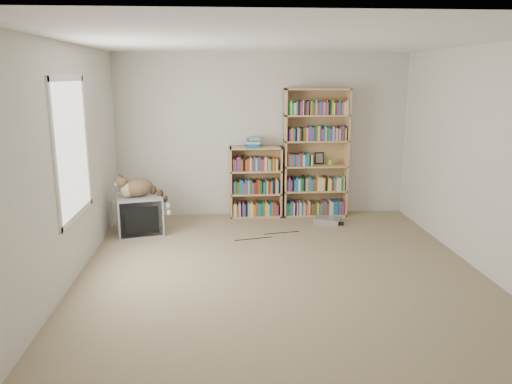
{
  "coord_description": "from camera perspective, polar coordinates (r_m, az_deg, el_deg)",
  "views": [
    {
      "loc": [
        -0.65,
        -5.21,
        2.16
      ],
      "look_at": [
        -0.21,
        1.0,
        0.7
      ],
      "focal_mm": 35.0,
      "sensor_mm": 36.0,
      "label": 1
    }
  ],
  "objects": [
    {
      "name": "cat",
      "position": [
        7.05,
        -12.95,
        0.23
      ],
      "size": [
        0.77,
        0.48,
        0.55
      ],
      "rotation": [
        0.0,
        0.0,
        0.5
      ],
      "color": "#352415",
      "rests_on": "crt_tv"
    },
    {
      "name": "floor_cables",
      "position": [
        6.83,
        -0.27,
        -5.23
      ],
      "size": [
        1.2,
        0.7,
        0.01
      ],
      "primitive_type": null,
      "color": "black",
      "rests_on": "floor"
    },
    {
      "name": "window",
      "position": [
        5.69,
        -20.29,
        4.69
      ],
      "size": [
        0.02,
        1.22,
        1.52
      ],
      "primitive_type": "cube",
      "color": "white",
      "rests_on": "wall_left"
    },
    {
      "name": "book_stack",
      "position": [
        7.61,
        -0.34,
        5.71
      ],
      "size": [
        0.22,
        0.28,
        0.15
      ],
      "primitive_type": "cube",
      "color": "#AE3B17",
      "rests_on": "bookcase_short"
    },
    {
      "name": "crt_tv",
      "position": [
        7.17,
        -13.16,
        -2.53
      ],
      "size": [
        0.72,
        0.68,
        0.53
      ],
      "rotation": [
        0.0,
        0.0,
        0.24
      ],
      "color": "#98989A",
      "rests_on": "floor"
    },
    {
      "name": "floor",
      "position": [
        5.67,
        2.88,
        -9.2
      ],
      "size": [
        4.5,
        5.0,
        0.01
      ],
      "primitive_type": "cube",
      "color": "gray",
      "rests_on": "ground"
    },
    {
      "name": "wall_back",
      "position": [
        7.79,
        0.77,
        6.47
      ],
      "size": [
        4.5,
        0.02,
        2.5
      ],
      "primitive_type": "cube",
      "color": "beige",
      "rests_on": "floor"
    },
    {
      "name": "dvd_player",
      "position": [
        7.55,
        8.17,
        -3.24
      ],
      "size": [
        0.45,
        0.4,
        0.08
      ],
      "primitive_type": "cube",
      "rotation": [
        0.0,
        0.0,
        -0.43
      ],
      "color": "#B5B4B9",
      "rests_on": "floor"
    },
    {
      "name": "wall_left",
      "position": [
        5.52,
        -20.85,
        2.84
      ],
      "size": [
        0.02,
        5.0,
        2.5
      ],
      "primitive_type": "cube",
      "color": "beige",
      "rests_on": "floor"
    },
    {
      "name": "bookcase_tall",
      "position": [
        7.81,
        6.82,
        4.03
      ],
      "size": [
        0.99,
        0.3,
        1.97
      ],
      "color": "tan",
      "rests_on": "floor"
    },
    {
      "name": "framed_print",
      "position": [
        7.9,
        7.23,
        3.87
      ],
      "size": [
        0.14,
        0.05,
        0.18
      ],
      "primitive_type": "cube",
      "rotation": [
        -0.17,
        0.0,
        0.0
      ],
      "color": "black",
      "rests_on": "bookcase_tall"
    },
    {
      "name": "wall_front",
      "position": [
        2.93,
        9.03,
        -5.06
      ],
      "size": [
        4.5,
        0.02,
        2.5
      ],
      "primitive_type": "cube",
      "color": "beige",
      "rests_on": "floor"
    },
    {
      "name": "wall_right",
      "position": [
        6.03,
        24.8,
        3.29
      ],
      "size": [
        0.02,
        5.0,
        2.5
      ],
      "primitive_type": "cube",
      "color": "beige",
      "rests_on": "floor"
    },
    {
      "name": "ceiling",
      "position": [
        5.26,
        3.2,
        16.87
      ],
      "size": [
        4.5,
        5.0,
        0.02
      ],
      "primitive_type": "cube",
      "color": "white",
      "rests_on": "wall_back"
    },
    {
      "name": "bookcase_short",
      "position": [
        7.76,
        -0.03,
        0.87
      ],
      "size": [
        0.8,
        0.3,
        1.1
      ],
      "color": "tan",
      "rests_on": "floor"
    },
    {
      "name": "green_mug",
      "position": [
        7.85,
        8.51,
        3.41
      ],
      "size": [
        0.08,
        0.08,
        0.09
      ],
      "primitive_type": "cylinder",
      "color": "#74B935",
      "rests_on": "bookcase_tall"
    },
    {
      "name": "wall_outlet",
      "position": [
        7.56,
        -16.05,
        -1.43
      ],
      "size": [
        0.01,
        0.08,
        0.13
      ],
      "primitive_type": "cube",
      "color": "silver",
      "rests_on": "wall_left"
    }
  ]
}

